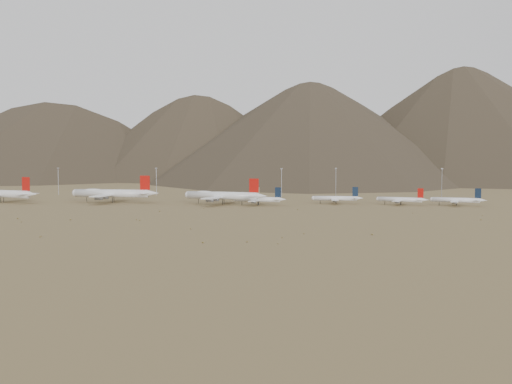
# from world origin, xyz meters

# --- Properties ---
(ground) EXTENTS (3000.00, 3000.00, 0.00)m
(ground) POSITION_xyz_m (0.00, 0.00, 0.00)
(ground) COLOR olive
(ground) RESTS_ON ground
(mountain_ridge) EXTENTS (4400.00, 1000.00, 300.00)m
(mountain_ridge) POSITION_xyz_m (0.00, 900.00, 150.00)
(mountain_ridge) COLOR #4B3F2D
(mountain_ridge) RESTS_ON ground
(widebody_west) EXTENTS (65.76, 52.33, 20.28)m
(widebody_west) POSITION_xyz_m (-160.72, 28.62, 6.99)
(widebody_west) COLOR white
(widebody_west) RESTS_ON ground
(widebody_centre) EXTENTS (71.51, 55.07, 21.23)m
(widebody_centre) POSITION_xyz_m (-74.31, 36.69, 7.32)
(widebody_centre) COLOR white
(widebody_centre) RESTS_ON ground
(widebody_east) EXTENTS (65.30, 51.53, 19.82)m
(widebody_east) POSITION_xyz_m (14.68, 25.56, 6.83)
(widebody_east) COLOR white
(widebody_east) RESTS_ON ground
(narrowbody_a) EXTENTS (40.55, 29.50, 13.44)m
(narrowbody_a) POSITION_xyz_m (42.37, 21.80, 4.36)
(narrowbody_a) COLOR white
(narrowbody_a) RESTS_ON ground
(narrowbody_b) EXTENTS (39.20, 27.96, 12.93)m
(narrowbody_b) POSITION_xyz_m (100.30, 40.42, 4.20)
(narrowbody_b) COLOR white
(narrowbody_b) RESTS_ON ground
(narrowbody_c) EXTENTS (36.98, 27.57, 12.69)m
(narrowbody_c) POSITION_xyz_m (147.56, 33.29, 4.12)
(narrowbody_c) COLOR white
(narrowbody_c) RESTS_ON ground
(narrowbody_d) EXTENTS (38.64, 28.55, 13.04)m
(narrowbody_d) POSITION_xyz_m (187.02, 30.26, 4.23)
(narrowbody_d) COLOR white
(narrowbody_d) RESTS_ON ground
(control_tower) EXTENTS (8.00, 8.00, 12.00)m
(control_tower) POSITION_xyz_m (30.00, 120.00, 5.32)
(control_tower) COLOR tan
(control_tower) RESTS_ON ground
(mast_far_west) EXTENTS (2.00, 0.60, 25.70)m
(mast_far_west) POSITION_xyz_m (-159.18, 127.41, 14.20)
(mast_far_west) COLOR gray
(mast_far_west) RESTS_ON ground
(mast_west) EXTENTS (2.00, 0.60, 25.70)m
(mast_west) POSITION_xyz_m (-64.33, 130.34, 14.20)
(mast_west) COLOR gray
(mast_west) RESTS_ON ground
(mast_centre) EXTENTS (2.00, 0.60, 25.70)m
(mast_centre) POSITION_xyz_m (54.89, 110.67, 14.20)
(mast_centre) COLOR gray
(mast_centre) RESTS_ON ground
(mast_east) EXTENTS (2.00, 0.60, 25.70)m
(mast_east) POSITION_xyz_m (103.98, 135.10, 14.20)
(mast_east) COLOR gray
(mast_east) RESTS_ON ground
(mast_far_east) EXTENTS (2.00, 0.60, 25.70)m
(mast_far_east) POSITION_xyz_m (198.57, 130.62, 14.20)
(mast_far_east) COLOR gray
(mast_far_east) RESTS_ON ground
(desert_scrub) EXTENTS (442.47, 155.31, 0.88)m
(desert_scrub) POSITION_xyz_m (-47.62, -96.35, 0.33)
(desert_scrub) COLOR olive
(desert_scrub) RESTS_ON ground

